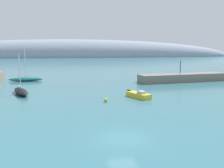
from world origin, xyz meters
The scene contains 8 objects.
water centered at (0.00, 0.00, 0.00)m, with size 600.00×600.00×0.00m, color #38727F.
breakwater_rocks centered at (23.48, 31.77, 0.92)m, with size 22.74×4.07×1.85m, color gray.
distant_ridge centered at (8.47, 224.58, 0.00)m, with size 362.32×52.09×36.94m, color #8E99AD.
sailboat_black_near_shore centered at (-12.35, 22.76, 0.50)m, with size 4.28×7.68×7.05m.
sailboat_teal_mid_mooring centered at (-14.14, 39.68, 0.55)m, with size 8.09×2.25×8.75m.
motorboat_yellow_foreground centered at (6.70, 15.87, 0.42)m, with size 3.26×4.83×1.15m.
mooring_buoy_yellow centered at (0.99, 13.99, 0.27)m, with size 0.54×0.54×0.54m, color yellow.
harbor_lamp_post centered at (22.25, 31.30, 4.08)m, with size 0.36×0.36×3.53m.
Camera 1 is at (-4.70, -17.87, 7.57)m, focal length 36.03 mm.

